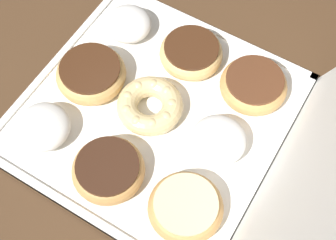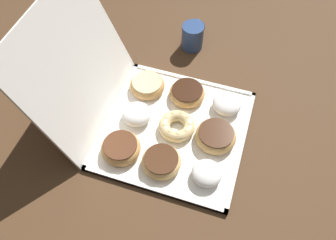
{
  "view_description": "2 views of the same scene",
  "coord_description": "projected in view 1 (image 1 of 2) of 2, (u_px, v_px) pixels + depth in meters",
  "views": [
    {
      "loc": [
        0.32,
        0.22,
        0.71
      ],
      "look_at": [
        0.01,
        0.03,
        0.03
      ],
      "focal_mm": 51.59,
      "sensor_mm": 36.0,
      "label": 1
    },
    {
      "loc": [
        -0.54,
        -0.15,
        0.87
      ],
      "look_at": [
        0.0,
        0.02,
        0.04
      ],
      "focal_mm": 36.69,
      "sensor_mm": 36.0,
      "label": 2
    }
  ],
  "objects": [
    {
      "name": "ground_plane",
      "position": [
        153.0,
        115.0,
        0.81
      ],
      "size": [
        3.0,
        3.0,
        0.0
      ],
      "primitive_type": "plane",
      "color": "#4C331E"
    },
    {
      "name": "donut_box",
      "position": [
        153.0,
        114.0,
        0.81
      ],
      "size": [
        0.42,
        0.42,
        0.01
      ],
      "color": "white",
      "rests_on": "ground"
    },
    {
      "name": "powdered_filled_donut_0",
      "position": [
        128.0,
        24.0,
        0.87
      ],
      "size": [
        0.08,
        0.08,
        0.04
      ],
      "color": "white",
      "rests_on": "donut_box"
    },
    {
      "name": "chocolate_frosted_donut_1",
      "position": [
        93.0,
        72.0,
        0.82
      ],
      "size": [
        0.12,
        0.12,
        0.04
      ],
      "color": "tan",
      "rests_on": "donut_box"
    },
    {
      "name": "powdered_filled_donut_2",
      "position": [
        43.0,
        127.0,
        0.77
      ],
      "size": [
        0.09,
        0.09,
        0.04
      ],
      "color": "white",
      "rests_on": "donut_box"
    },
    {
      "name": "chocolate_frosted_donut_3",
      "position": [
        192.0,
        53.0,
        0.84
      ],
      "size": [
        0.11,
        0.11,
        0.04
      ],
      "color": "#E5B770",
      "rests_on": "donut_box"
    },
    {
      "name": "cruller_donut_4",
      "position": [
        149.0,
        106.0,
        0.79
      ],
      "size": [
        0.11,
        0.11,
        0.04
      ],
      "color": "#EACC8C",
      "rests_on": "donut_box"
    },
    {
      "name": "chocolate_frosted_donut_5",
      "position": [
        109.0,
        170.0,
        0.73
      ],
      "size": [
        0.11,
        0.11,
        0.04
      ],
      "color": "tan",
      "rests_on": "donut_box"
    },
    {
      "name": "chocolate_frosted_donut_6",
      "position": [
        254.0,
        85.0,
        0.8
      ],
      "size": [
        0.11,
        0.11,
        0.04
      ],
      "color": "tan",
      "rests_on": "donut_box"
    },
    {
      "name": "powdered_filled_donut_7",
      "position": [
        219.0,
        139.0,
        0.75
      ],
      "size": [
        0.09,
        0.09,
        0.05
      ],
      "color": "white",
      "rests_on": "donut_box"
    },
    {
      "name": "glazed_ring_donut_8",
      "position": [
        186.0,
        207.0,
        0.71
      ],
      "size": [
        0.11,
        0.11,
        0.04
      ],
      "color": "tan",
      "rests_on": "donut_box"
    }
  ]
}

